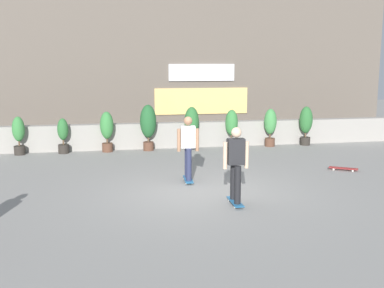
% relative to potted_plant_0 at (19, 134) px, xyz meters
% --- Properties ---
extents(ground_plane, '(48.00, 48.00, 0.00)m').
position_rel_potted_plant_0_xyz_m(ground_plane, '(5.08, -5.55, -0.71)').
color(ground_plane, gray).
extents(planter_wall, '(18.00, 0.40, 0.90)m').
position_rel_potted_plant_0_xyz_m(planter_wall, '(5.08, 0.45, -0.26)').
color(planter_wall, gray).
rests_on(planter_wall, ground).
extents(building_backdrop, '(20.00, 2.08, 6.50)m').
position_rel_potted_plant_0_xyz_m(building_backdrop, '(5.08, 4.45, 2.54)').
color(building_backdrop, '#60564C').
rests_on(building_backdrop, ground).
extents(potted_plant_0, '(0.41, 0.41, 1.28)m').
position_rel_potted_plant_0_xyz_m(potted_plant_0, '(0.00, 0.00, 0.00)').
color(potted_plant_0, '#2D2823').
rests_on(potted_plant_0, ground).
extents(potted_plant_1, '(0.36, 0.36, 1.19)m').
position_rel_potted_plant_0_xyz_m(potted_plant_1, '(1.42, 0.00, -0.08)').
color(potted_plant_1, '#2D2823').
rests_on(potted_plant_1, ground).
extents(potted_plant_2, '(0.46, 0.46, 1.38)m').
position_rel_potted_plant_0_xyz_m(potted_plant_2, '(2.88, 0.00, 0.08)').
color(potted_plant_2, brown).
rests_on(potted_plant_2, ground).
extents(potted_plant_3, '(0.56, 0.56, 1.60)m').
position_rel_potted_plant_0_xyz_m(potted_plant_3, '(4.29, 0.00, 0.23)').
color(potted_plant_3, brown).
rests_on(potted_plant_3, ground).
extents(potted_plant_4, '(0.51, 0.51, 1.49)m').
position_rel_potted_plant_0_xyz_m(potted_plant_4, '(5.82, -0.00, 0.16)').
color(potted_plant_4, black).
rests_on(potted_plant_4, ground).
extents(potted_plant_5, '(0.45, 0.45, 1.37)m').
position_rel_potted_plant_0_xyz_m(potted_plant_5, '(7.27, 0.00, 0.07)').
color(potted_plant_5, black).
rests_on(potted_plant_5, ground).
extents(potted_plant_6, '(0.45, 0.45, 1.38)m').
position_rel_potted_plant_0_xyz_m(potted_plant_6, '(8.73, 0.00, 0.08)').
color(potted_plant_6, brown).
rests_on(potted_plant_6, ground).
extents(potted_plant_7, '(0.48, 0.48, 1.43)m').
position_rel_potted_plant_0_xyz_m(potted_plant_7, '(10.10, -0.00, 0.12)').
color(potted_plant_7, '#2D2823').
rests_on(potted_plant_7, ground).
extents(skater_by_wall_left, '(0.56, 0.80, 1.70)m').
position_rel_potted_plant_0_xyz_m(skater_by_wall_left, '(5.55, -6.67, 0.24)').
color(skater_by_wall_left, '#266699').
rests_on(skater_by_wall_left, ground).
extents(skater_far_left, '(0.56, 0.81, 1.70)m').
position_rel_potted_plant_0_xyz_m(skater_far_left, '(4.89, -4.54, 0.24)').
color(skater_far_left, '#266699').
rests_on(skater_far_left, ground).
extents(skateboard_near_camera, '(0.78, 0.60, 0.08)m').
position_rel_potted_plant_0_xyz_m(skateboard_near_camera, '(9.47, -4.09, -0.64)').
color(skateboard_near_camera, maroon).
rests_on(skateboard_near_camera, ground).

